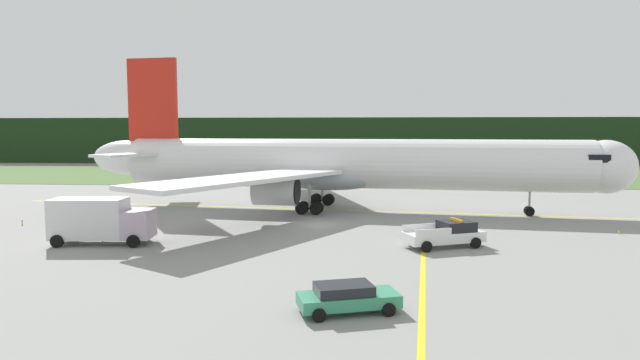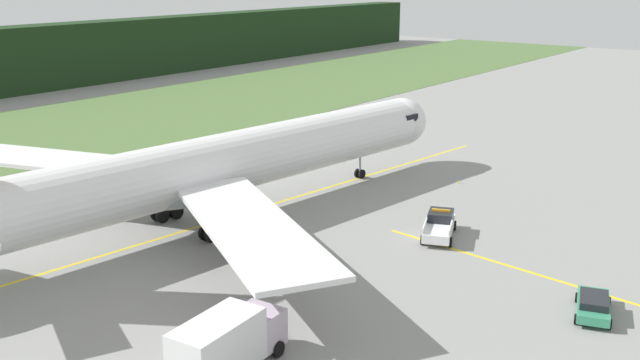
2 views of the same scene
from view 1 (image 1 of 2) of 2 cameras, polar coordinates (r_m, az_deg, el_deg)
name	(u,v)px [view 1 (image 1 of 2)]	position (r m, az deg, el deg)	size (l,w,h in m)	color
ground	(315,224)	(45.98, -0.55, -4.75)	(320.00, 320.00, 0.00)	gray
grass_verge	(340,176)	(93.58, 2.17, 0.48)	(320.00, 37.20, 0.04)	#4E6A38
distant_tree_line	(346,141)	(125.88, 2.85, 4.23)	(288.00, 6.63, 10.86)	black
taxiway_centerline_main	(348,210)	(53.74, 3.01, -3.26)	(72.86, 0.30, 0.01)	yellow
taxiway_centerline_spur	(423,288)	(28.49, 10.95, -11.26)	(26.88, 0.30, 0.01)	yellow
airliner	(340,165)	(53.36, 2.18, 1.66)	(54.77, 43.91, 15.65)	silver
ops_pickup_truck	(446,234)	(38.09, 13.41, -5.66)	(5.93, 4.02, 1.94)	white
catering_truck	(100,220)	(40.95, -22.56, -3.95)	(7.16, 3.20, 3.44)	#BDADC1
staff_car	(347,297)	(24.29, 2.93, -12.41)	(4.82, 3.11, 1.30)	#368D66
taxiway_edge_light_east	(619,231)	(47.53, 29.43, -4.81)	(0.12, 0.12, 0.47)	yellow
taxiway_edge_light_west	(22,223)	(52.07, -29.33, -4.00)	(0.12, 0.12, 0.41)	yellow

